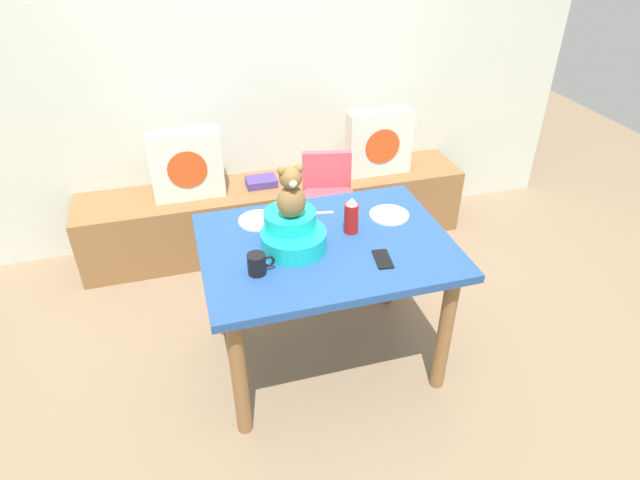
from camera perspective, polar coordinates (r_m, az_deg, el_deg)
The scene contains 16 objects.
ground_plane at distance 2.99m, azimuth 0.54°, elevation -12.16°, with size 8.00×8.00×0.00m, color #8C7256.
back_wall at distance 3.60m, azimuth -6.32°, elevation 19.89°, with size 4.40×0.10×2.60m, color silver.
window_bench at distance 3.76m, azimuth -4.57°, elevation 2.89°, with size 2.60×0.44×0.46m, color olive.
pillow_floral_left at distance 3.48m, azimuth -13.97°, elevation 7.74°, with size 0.44×0.15×0.44m.
pillow_floral_right at distance 3.72m, azimuth 6.24°, elevation 10.27°, with size 0.44×0.15×0.44m.
book_stack at distance 3.62m, azimuth -6.24°, elevation 6.16°, with size 0.20×0.14×0.05m, color #4B3A87.
dining_table at distance 2.58m, azimuth 0.61°, elevation -2.36°, with size 1.17×0.87×0.74m.
highchair at distance 3.29m, azimuth 0.88°, elevation 4.14°, with size 0.39×0.50×0.79m.
infant_seat_teal at distance 2.45m, azimuth -2.94°, elevation 0.76°, with size 0.30×0.33×0.16m.
teddy_bear at distance 2.35m, azimuth -3.08°, elevation 5.00°, with size 0.13×0.12×0.25m.
ketchup_bottle at distance 2.55m, azimuth 3.34°, elevation 2.56°, with size 0.07×0.07×0.18m.
coffee_mug at distance 2.30m, azimuth -6.66°, elevation -2.53°, with size 0.12×0.08×0.09m.
dinner_plate_near at distance 2.73m, azimuth 7.34°, elevation 2.65°, with size 0.20×0.20×0.01m, color white.
dinner_plate_far at distance 2.68m, azimuth -6.52°, elevation 2.07°, with size 0.20×0.20×0.01m, color white.
cell_phone at distance 2.41m, azimuth 6.66°, elevation -2.02°, with size 0.07×0.14×0.01m, color black.
table_fork at distance 2.73m, azimuth -0.34°, elevation 2.86°, with size 0.02×0.17×0.01m, color silver.
Camera 1 is at (-0.60, -2.00, 2.13)m, focal length 30.20 mm.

